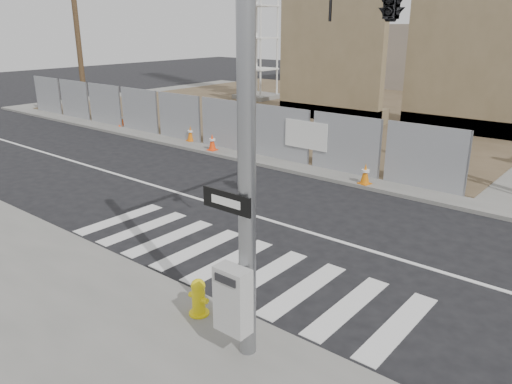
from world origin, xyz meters
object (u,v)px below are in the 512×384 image
Objects in this scene: traffic_cone_a at (121,120)px; fire_hydrant at (198,297)px; traffic_cone_d at (365,174)px; traffic_cone_b at (191,133)px; signal_pole at (351,40)px; traffic_cone_c at (212,142)px.

fire_hydrant is at bearing -32.09° from traffic_cone_a.
traffic_cone_b is at bearing 175.11° from traffic_cone_d.
fire_hydrant is at bearing -42.98° from traffic_cone_b.
signal_pole reaches higher than fire_hydrant.
signal_pole is 10.38× the size of traffic_cone_b.
fire_hydrant reaches higher than traffic_cone_b.
traffic_cone_d is at bearing -1.07° from traffic_cone_c.
fire_hydrant is at bearing -118.30° from signal_pole.
fire_hydrant is 1.02× the size of traffic_cone_c.
fire_hydrant is 18.18m from traffic_cone_a.
traffic_cone_a is at bearing 178.58° from traffic_cone_b.
traffic_cone_b is at bearing -1.42° from traffic_cone_a.
signal_pole is 12.36m from traffic_cone_c.
traffic_cone_c reaches higher than traffic_cone_a.
traffic_cone_d is (14.07, -0.89, 0.02)m from traffic_cone_a.
traffic_cone_c is at bearing -18.08° from traffic_cone_b.
signal_pole is 5.17m from fire_hydrant.
signal_pole is at bearing -33.55° from traffic_cone_c.
traffic_cone_b is (5.18, -0.13, 0.02)m from traffic_cone_a.
traffic_cone_c is at bearing -6.09° from traffic_cone_a.
traffic_cone_b reaches higher than traffic_cone_a.
fire_hydrant is 1.03× the size of traffic_cone_b.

